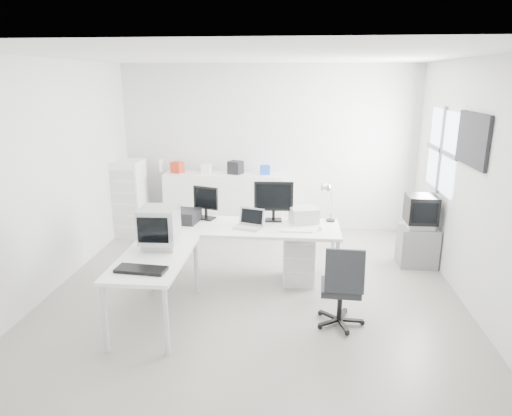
# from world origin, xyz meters

# --- Properties ---
(floor) EXTENTS (5.00, 5.00, 0.01)m
(floor) POSITION_xyz_m (0.00, 0.00, 0.00)
(floor) COLOR #AFAE9D
(floor) RESTS_ON ground
(ceiling) EXTENTS (5.00, 5.00, 0.01)m
(ceiling) POSITION_xyz_m (0.00, 0.00, 2.80)
(ceiling) COLOR white
(ceiling) RESTS_ON back_wall
(back_wall) EXTENTS (5.00, 0.02, 2.80)m
(back_wall) POSITION_xyz_m (0.00, 2.50, 1.40)
(back_wall) COLOR silver
(back_wall) RESTS_ON floor
(left_wall) EXTENTS (0.02, 5.00, 2.80)m
(left_wall) POSITION_xyz_m (-2.50, 0.00, 1.40)
(left_wall) COLOR silver
(left_wall) RESTS_ON floor
(right_wall) EXTENTS (0.02, 5.00, 2.80)m
(right_wall) POSITION_xyz_m (2.50, 0.00, 1.40)
(right_wall) COLOR silver
(right_wall) RESTS_ON floor
(window) EXTENTS (0.02, 1.20, 1.10)m
(window) POSITION_xyz_m (2.48, 1.20, 1.60)
(window) COLOR white
(window) RESTS_ON right_wall
(wall_picture) EXTENTS (0.04, 0.90, 0.60)m
(wall_picture) POSITION_xyz_m (2.47, 0.10, 1.90)
(wall_picture) COLOR black
(wall_picture) RESTS_ON right_wall
(main_desk) EXTENTS (2.40, 0.80, 0.75)m
(main_desk) POSITION_xyz_m (-0.14, 0.23, 0.38)
(main_desk) COLOR white
(main_desk) RESTS_ON floor
(side_desk) EXTENTS (0.70, 1.40, 0.75)m
(side_desk) POSITION_xyz_m (-0.99, -0.87, 0.38)
(side_desk) COLOR white
(side_desk) RESTS_ON floor
(drawer_pedestal) EXTENTS (0.40, 0.50, 0.60)m
(drawer_pedestal) POSITION_xyz_m (0.56, 0.28, 0.30)
(drawer_pedestal) COLOR white
(drawer_pedestal) RESTS_ON floor
(inkjet_printer) EXTENTS (0.49, 0.41, 0.16)m
(inkjet_printer) POSITION_xyz_m (-0.99, 0.33, 0.83)
(inkjet_printer) COLOR black
(inkjet_printer) RESTS_ON main_desk
(lcd_monitor_small) EXTENTS (0.40, 0.30, 0.44)m
(lcd_monitor_small) POSITION_xyz_m (-0.69, 0.48, 0.97)
(lcd_monitor_small) COLOR black
(lcd_monitor_small) RESTS_ON main_desk
(lcd_monitor_large) EXTENTS (0.52, 0.23, 0.53)m
(lcd_monitor_large) POSITION_xyz_m (0.21, 0.48, 1.02)
(lcd_monitor_large) COLOR black
(lcd_monitor_large) RESTS_ON main_desk
(laptop) EXTENTS (0.42, 0.43, 0.22)m
(laptop) POSITION_xyz_m (-0.09, 0.13, 0.86)
(laptop) COLOR #B7B7BA
(laptop) RESTS_ON main_desk
(white_keyboard) EXTENTS (0.41, 0.14, 0.02)m
(white_keyboard) POSITION_xyz_m (0.51, 0.08, 0.76)
(white_keyboard) COLOR white
(white_keyboard) RESTS_ON main_desk
(white_mouse) EXTENTS (0.05, 0.05, 0.05)m
(white_mouse) POSITION_xyz_m (0.81, 0.13, 0.78)
(white_mouse) COLOR white
(white_mouse) RESTS_ON main_desk
(laser_printer) EXTENTS (0.41, 0.38, 0.20)m
(laser_printer) POSITION_xyz_m (0.61, 0.45, 0.85)
(laser_printer) COLOR silver
(laser_printer) RESTS_ON main_desk
(desk_lamp) EXTENTS (0.20, 0.20, 0.53)m
(desk_lamp) POSITION_xyz_m (0.96, 0.53, 1.02)
(desk_lamp) COLOR silver
(desk_lamp) RESTS_ON main_desk
(crt_monitor) EXTENTS (0.47, 0.47, 0.52)m
(crt_monitor) POSITION_xyz_m (-0.99, -0.62, 1.01)
(crt_monitor) COLOR #B7B7BA
(crt_monitor) RESTS_ON side_desk
(black_keyboard) EXTENTS (0.51, 0.24, 0.03)m
(black_keyboard) POSITION_xyz_m (-0.99, -1.27, 0.77)
(black_keyboard) COLOR black
(black_keyboard) RESTS_ON side_desk
(office_chair) EXTENTS (0.56, 0.56, 0.93)m
(office_chair) POSITION_xyz_m (0.99, -0.78, 0.47)
(office_chair) COLOR #292B2F
(office_chair) RESTS_ON floor
(tv_cabinet) EXTENTS (0.51, 0.42, 0.56)m
(tv_cabinet) POSITION_xyz_m (2.22, 0.96, 0.28)
(tv_cabinet) COLOR slate
(tv_cabinet) RESTS_ON floor
(crt_tv) EXTENTS (0.50, 0.48, 0.45)m
(crt_tv) POSITION_xyz_m (2.22, 0.96, 0.78)
(crt_tv) COLOR black
(crt_tv) RESTS_ON tv_cabinet
(sideboard) EXTENTS (2.01, 0.50, 1.01)m
(sideboard) POSITION_xyz_m (-0.73, 2.24, 0.50)
(sideboard) COLOR white
(sideboard) RESTS_ON floor
(clutter_box_a) EXTENTS (0.23, 0.22, 0.18)m
(clutter_box_a) POSITION_xyz_m (-1.53, 2.24, 1.10)
(clutter_box_a) COLOR red
(clutter_box_a) RESTS_ON sideboard
(clutter_box_b) EXTENTS (0.17, 0.15, 0.16)m
(clutter_box_b) POSITION_xyz_m (-1.03, 2.24, 1.09)
(clutter_box_b) COLOR white
(clutter_box_b) RESTS_ON sideboard
(clutter_box_c) EXTENTS (0.27, 0.26, 0.22)m
(clutter_box_c) POSITION_xyz_m (-0.53, 2.24, 1.11)
(clutter_box_c) COLOR black
(clutter_box_c) RESTS_ON sideboard
(clutter_box_d) EXTENTS (0.17, 0.16, 0.15)m
(clutter_box_d) POSITION_xyz_m (-0.03, 2.24, 1.08)
(clutter_box_d) COLOR #1A44B6
(clutter_box_d) RESTS_ON sideboard
(clutter_bottle) EXTENTS (0.07, 0.07, 0.22)m
(clutter_bottle) POSITION_xyz_m (-1.83, 2.28, 1.12)
(clutter_bottle) COLOR white
(clutter_bottle) RESTS_ON sideboard
(filing_cabinet) EXTENTS (0.44, 0.53, 1.26)m
(filing_cabinet) POSITION_xyz_m (-2.28, 1.92, 0.63)
(filing_cabinet) COLOR white
(filing_cabinet) RESTS_ON floor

